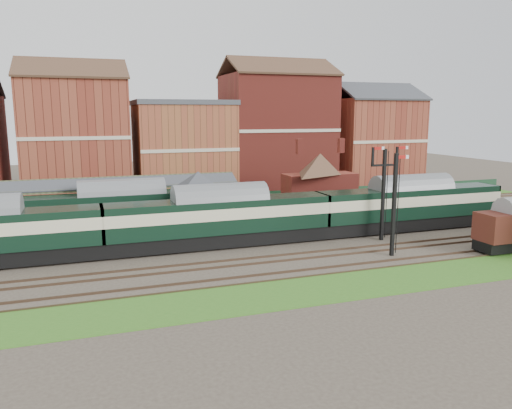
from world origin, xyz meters
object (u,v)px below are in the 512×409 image
object	(u,v)px
signal_box	(199,203)
dmu_train	(220,217)
semaphore_bracket	(384,188)
goods_van_a	(510,228)
platform_railcar	(123,209)

from	to	relation	value
signal_box	dmu_train	bearing A→B (deg)	-71.75
semaphore_bracket	dmu_train	world-z (taller)	semaphore_bracket
goods_van_a	platform_railcar	bearing A→B (deg)	151.82
semaphore_bracket	dmu_train	xyz separation A→B (m)	(-13.97, 2.50, -2.12)
signal_box	platform_railcar	bearing A→B (deg)	152.50
semaphore_bracket	dmu_train	distance (m)	14.35
signal_box	semaphore_bracket	distance (m)	16.16
signal_box	goods_van_a	bearing A→B (deg)	-28.37
signal_box	platform_railcar	size ratio (longest dim) A/B	0.33
dmu_train	semaphore_bracket	bearing A→B (deg)	-10.15
platform_railcar	goods_van_a	size ratio (longest dim) A/B	3.27
signal_box	platform_railcar	world-z (taller)	signal_box
semaphore_bracket	platform_railcar	world-z (taller)	semaphore_bracket
signal_box	dmu_train	distance (m)	3.49
platform_railcar	goods_van_a	bearing A→B (deg)	-28.18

